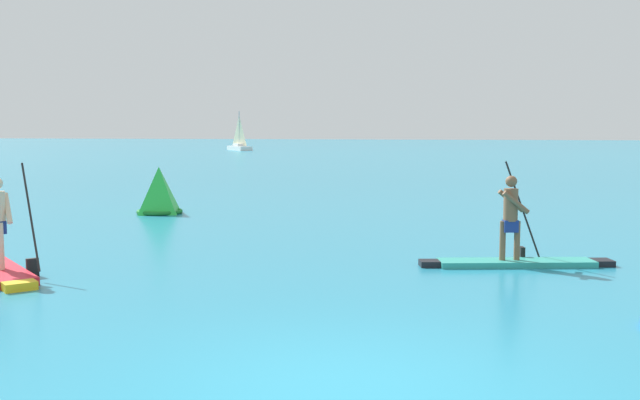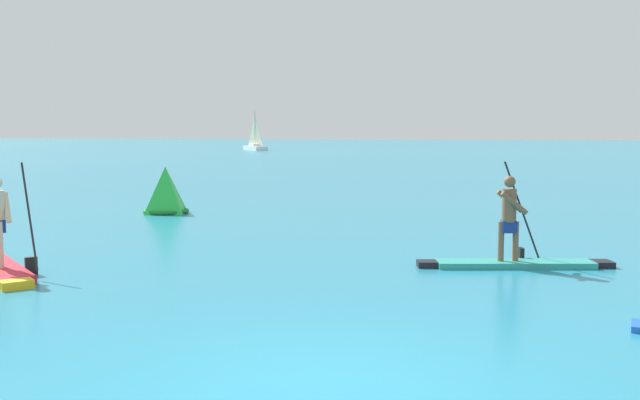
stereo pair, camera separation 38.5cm
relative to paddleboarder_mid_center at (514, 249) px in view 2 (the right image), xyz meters
name	(u,v)px [view 2 (the right image)]	position (x,y,z in m)	size (l,w,h in m)	color
ground	(324,388)	(-1.49, -7.03, -0.33)	(440.00, 440.00, 0.00)	teal
paddleboarder_mid_center	(514,249)	(0.00, 0.00, 0.00)	(3.52, 1.44, 1.95)	teal
race_marker_buoy	(166,192)	(-10.49, 5.90, 0.31)	(1.52, 1.52, 1.42)	green
sailboat_left_horizon	(255,146)	(-36.30, 75.43, 0.31)	(5.03, 5.50, 5.19)	white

